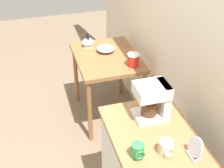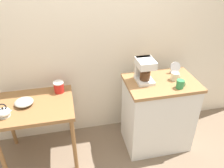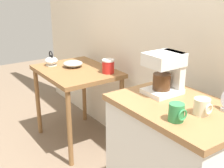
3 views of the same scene
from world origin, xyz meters
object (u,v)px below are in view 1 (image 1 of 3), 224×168
at_px(canister_enamel, 133,60).
at_px(coffee_maker, 154,100).
at_px(bowl_stoneware, 106,49).
at_px(table_clock, 195,149).
at_px(teakettle, 88,42).
at_px(mug_small_cream, 166,148).
at_px(mug_tall_green, 138,151).

bearing_deg(canister_enamel, coffee_maker, -11.77).
relative_size(bowl_stoneware, table_clock, 1.42).
distance_m(teakettle, mug_small_cream, 1.80).
relative_size(teakettle, coffee_maker, 0.60).
distance_m(canister_enamel, coffee_maker, 0.97).
relative_size(canister_enamel, table_clock, 0.94).
bearing_deg(coffee_maker, table_clock, 12.16).
relative_size(mug_small_cream, mug_tall_green, 1.00).
bearing_deg(bowl_stoneware, mug_small_cream, -2.78).
height_order(bowl_stoneware, mug_small_cream, mug_small_cream).
bearing_deg(table_clock, teakettle, -173.18).
relative_size(bowl_stoneware, coffee_maker, 0.74).
bearing_deg(bowl_stoneware, table_clock, 2.39).
xyz_separation_m(bowl_stoneware, canister_enamel, (0.36, 0.17, 0.03)).
bearing_deg(mug_tall_green, bowl_stoneware, 171.21).
relative_size(coffee_maker, mug_tall_green, 2.76).
distance_m(teakettle, coffee_maker, 1.48).
bearing_deg(teakettle, mug_tall_green, -3.10).
bearing_deg(bowl_stoneware, coffee_maker, -0.79).
bearing_deg(table_clock, canister_enamel, 175.54).
height_order(bowl_stoneware, teakettle, teakettle).
relative_size(canister_enamel, coffee_maker, 0.49).
distance_m(coffee_maker, mug_small_cream, 0.36).
xyz_separation_m(canister_enamel, mug_tall_green, (1.24, -0.42, 0.13)).
bearing_deg(canister_enamel, table_clock, -4.46).
bearing_deg(coffee_maker, canister_enamel, 168.23).
bearing_deg(teakettle, mug_small_cream, 2.34).
xyz_separation_m(teakettle, canister_enamel, (0.53, 0.33, 0.02)).
distance_m(bowl_stoneware, mug_tall_green, 1.63).
distance_m(bowl_stoneware, teakettle, 0.23).
height_order(coffee_maker, mug_tall_green, coffee_maker).
distance_m(canister_enamel, mug_tall_green, 1.32).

